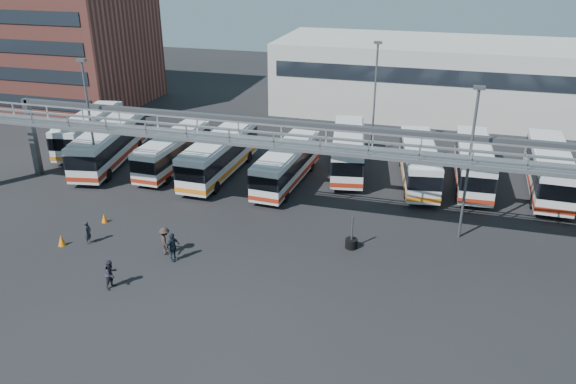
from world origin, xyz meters
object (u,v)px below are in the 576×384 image
(bus_0, at_px, (89,129))
(bus_8, at_px, (549,168))
(bus_6, at_px, (419,161))
(pedestrian_b, at_px, (111,274))
(bus_2, at_px, (173,150))
(bus_4, at_px, (287,163))
(pedestrian_a, at_px, (88,232))
(cone_left, at_px, (61,240))
(tire_stack, at_px, (351,243))
(bus_1, at_px, (109,143))
(pedestrian_c, at_px, (165,241))
(light_pole_left, at_px, (90,118))
(cone_right, at_px, (104,218))
(bus_3, at_px, (220,154))
(light_pole_mid, at_px, (470,157))
(bus_5, at_px, (348,149))
(light_pole_back, at_px, (375,92))
(pedestrian_d, at_px, (172,247))
(bus_7, at_px, (474,162))

(bus_0, relative_size, bus_8, 0.96)
(bus_6, height_order, pedestrian_b, bus_6)
(bus_2, distance_m, bus_4, 10.32)
(pedestrian_a, xyz_separation_m, cone_left, (-1.51, -0.79, -0.40))
(tire_stack, bearing_deg, bus_8, 44.98)
(bus_1, height_order, pedestrian_c, bus_1)
(light_pole_left, xyz_separation_m, pedestrian_a, (4.70, -8.44, -4.95))
(bus_0, height_order, cone_right, bus_0)
(bus_3, bearing_deg, light_pole_mid, -15.36)
(bus_5, bearing_deg, pedestrian_b, -123.16)
(light_pole_back, relative_size, bus_0, 0.91)
(bus_2, height_order, cone_right, bus_2)
(light_pole_mid, xyz_separation_m, bus_3, (-19.48, 5.87, -3.83))
(light_pole_left, relative_size, pedestrian_d, 5.44)
(bus_0, xyz_separation_m, tire_stack, (27.36, -12.41, -1.45))
(bus_6, bearing_deg, bus_1, 178.64)
(bus_3, bearing_deg, pedestrian_b, -86.93)
(bus_6, distance_m, pedestrian_a, 25.78)
(bus_0, relative_size, bus_7, 1.00)
(bus_3, xyz_separation_m, pedestrian_a, (-3.82, -13.31, -1.12))
(bus_2, bearing_deg, bus_5, 16.47)
(bus_6, height_order, pedestrian_a, bus_6)
(bus_2, bearing_deg, bus_1, -173.21)
(tire_stack, bearing_deg, light_pole_back, 94.15)
(light_pole_mid, relative_size, bus_6, 0.92)
(bus_3, xyz_separation_m, pedestrian_c, (1.69, -13.24, -0.98))
(bus_5, distance_m, cone_right, 20.74)
(bus_1, bearing_deg, cone_right, -70.44)
(bus_1, relative_size, bus_5, 1.04)
(pedestrian_b, relative_size, cone_left, 2.32)
(bus_5, height_order, pedestrian_a, bus_5)
(bus_6, distance_m, tire_stack, 12.79)
(bus_5, xyz_separation_m, pedestrian_c, (-8.42, -17.43, -0.96))
(cone_left, xyz_separation_m, tire_stack, (18.15, 4.82, 0.01))
(bus_1, bearing_deg, bus_4, -9.73)
(bus_3, bearing_deg, tire_stack, -34.50)
(tire_stack, bearing_deg, pedestrian_b, -146.32)
(bus_2, distance_m, bus_5, 15.03)
(bus_1, relative_size, tire_stack, 5.25)
(light_pole_back, distance_m, cone_right, 25.84)
(bus_5, bearing_deg, bus_7, -11.00)
(pedestrian_d, bearing_deg, bus_8, -33.15)
(light_pole_mid, height_order, light_pole_back, same)
(bus_3, distance_m, pedestrian_b, 17.52)
(pedestrian_a, distance_m, cone_left, 1.75)
(pedestrian_d, height_order, tire_stack, tire_stack)
(bus_5, bearing_deg, light_pole_mid, -56.28)
(bus_1, distance_m, bus_8, 36.49)
(cone_left, height_order, tire_stack, tire_stack)
(bus_3, bearing_deg, bus_4, -0.80)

